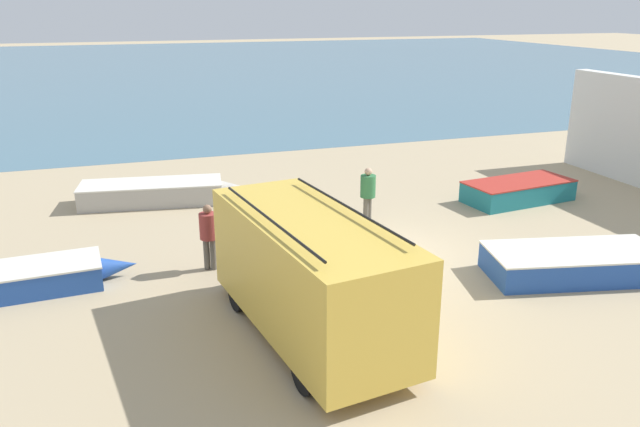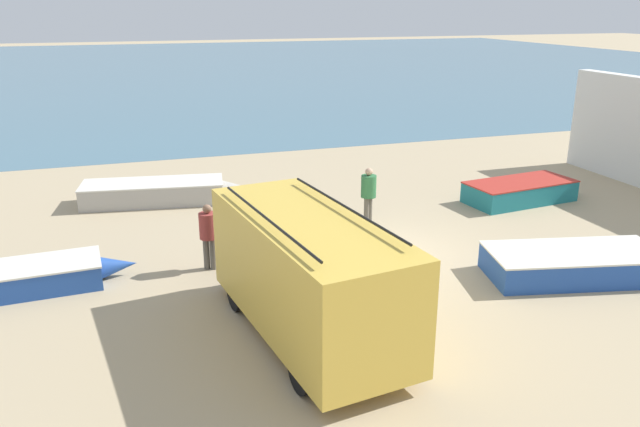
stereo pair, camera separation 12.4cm
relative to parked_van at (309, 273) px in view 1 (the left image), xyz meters
The scene contains 9 objects.
ground_plane 4.50m from the parked_van, 47.34° to the left, with size 200.00×200.00×0.00m, color tan.
sea_water 55.26m from the parked_van, 86.97° to the left, with size 120.00×80.00×0.01m, color #477084.
parked_van is the anchor object (origin of this frame).
fishing_rowboat_0 9.71m from the parked_van, 101.99° to the left, with size 5.37×2.10×0.68m.
fishing_rowboat_1 6.83m from the parked_van, ahead, with size 4.94×2.52×0.64m.
fishing_rowboat_2 6.67m from the parked_van, 144.88° to the left, with size 4.48×1.58×0.57m.
fishing_rowboat_3 10.88m from the parked_van, 33.61° to the left, with size 4.33×1.94×0.67m.
fisherman_0 6.54m from the parked_van, 57.67° to the left, with size 0.43×0.43×1.64m.
fisherman_1 3.93m from the parked_van, 109.17° to the left, with size 0.42×0.42×1.60m.
Camera 1 is at (-6.08, -13.20, 5.98)m, focal length 35.00 mm.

